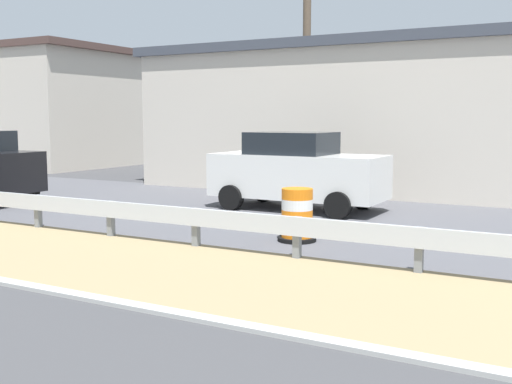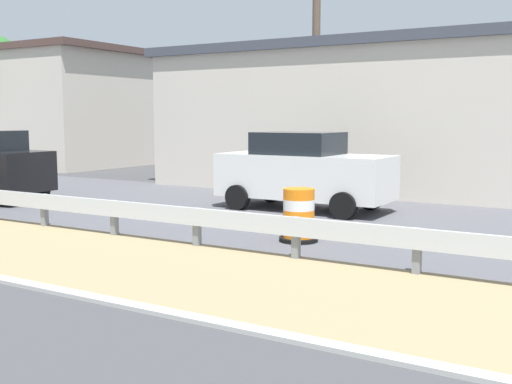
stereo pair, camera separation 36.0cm
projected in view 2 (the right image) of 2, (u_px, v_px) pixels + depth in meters
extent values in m
cube|color=slate|center=(417.00, 251.00, 9.24)|extent=(0.12, 0.12, 0.70)
cube|color=slate|center=(296.00, 238.00, 10.27)|extent=(0.12, 0.12, 0.70)
cube|color=slate|center=(197.00, 227.00, 11.29)|extent=(0.12, 0.12, 0.70)
cube|color=slate|center=(114.00, 218.00, 12.32)|extent=(0.12, 0.12, 0.70)
cube|color=slate|center=(44.00, 210.00, 13.34)|extent=(0.12, 0.12, 0.70)
cylinder|color=orange|center=(299.00, 236.00, 11.71)|extent=(0.59, 0.59, 0.20)
cylinder|color=white|center=(299.00, 226.00, 11.69)|extent=(0.59, 0.59, 0.20)
cylinder|color=orange|center=(299.00, 215.00, 11.66)|extent=(0.59, 0.59, 0.20)
cylinder|color=white|center=(299.00, 205.00, 11.64)|extent=(0.59, 0.59, 0.20)
cylinder|color=orange|center=(299.00, 194.00, 11.61)|extent=(0.59, 0.59, 0.20)
cylinder|color=black|center=(299.00, 239.00, 11.72)|extent=(0.74, 0.74, 0.08)
cube|color=silver|center=(304.00, 176.00, 15.64)|extent=(1.81, 4.43, 1.09)
cube|color=black|center=(298.00, 143.00, 15.63)|extent=(1.60, 2.05, 0.56)
cylinder|color=black|center=(371.00, 197.00, 15.70)|extent=(0.23, 0.64, 0.64)
cylinder|color=black|center=(343.00, 206.00, 14.22)|extent=(0.23, 0.64, 0.64)
cylinder|color=black|center=(272.00, 190.00, 17.20)|extent=(0.23, 0.64, 0.64)
cylinder|color=black|center=(238.00, 197.00, 15.71)|extent=(0.23, 0.64, 0.64)
cylinder|color=black|center=(40.00, 188.00, 17.65)|extent=(0.24, 0.65, 0.64)
cube|color=beige|center=(361.00, 121.00, 21.58)|extent=(7.51, 12.36, 4.41)
cube|color=#3D424C|center=(362.00, 53.00, 21.30)|extent=(7.81, 12.86, 0.30)
cube|color=beige|center=(15.00, 111.00, 32.08)|extent=(6.57, 14.31, 5.32)
cube|color=#4C3833|center=(13.00, 56.00, 31.74)|extent=(6.83, 14.88, 0.30)
cylinder|color=brown|center=(316.00, 62.00, 18.43)|extent=(0.24, 0.24, 7.96)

